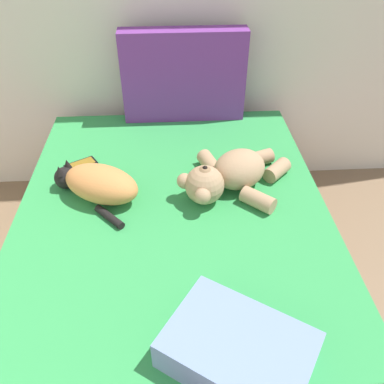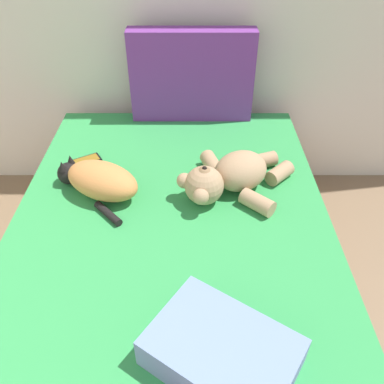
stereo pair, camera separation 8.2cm
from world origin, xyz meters
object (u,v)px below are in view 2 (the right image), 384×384
patterned_cushion (192,76)px  teddy_bear (231,176)px  throw_pillow (222,352)px  cat (99,180)px  bed (173,269)px  cell_phone (86,161)px

patterned_cushion → teddy_bear: bearing=-76.2°
throw_pillow → patterned_cushion: bearing=93.3°
teddy_bear → cat: bearing=-177.8°
bed → patterned_cushion: 1.05m
patterned_cushion → cell_phone: 0.73m
bed → teddy_bear: size_ratio=3.68×
patterned_cushion → cell_phone: size_ratio=4.05×
teddy_bear → cell_phone: bearing=162.1°
bed → teddy_bear: bearing=42.1°
bed → cell_phone: bearing=134.1°
bed → throw_pillow: size_ratio=4.93×
patterned_cushion → teddy_bear: size_ratio=1.24×
patterned_cushion → teddy_bear: patterned_cushion is taller
patterned_cushion → throw_pillow: patterned_cushion is taller
cat → cell_phone: (-0.12, 0.24, -0.07)m
cell_phone → cat: bearing=-64.0°
throw_pillow → cell_phone: bearing=120.6°
cat → teddy_bear: 0.57m
cat → teddy_bear: size_ratio=0.77×
teddy_bear → cell_phone: (-0.69, 0.22, -0.07)m
cat → throw_pillow: (0.49, -0.78, -0.02)m
cell_phone → throw_pillow: bearing=-59.4°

